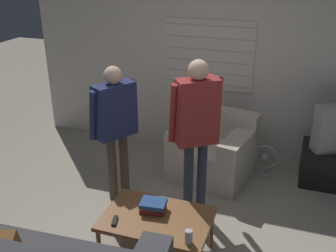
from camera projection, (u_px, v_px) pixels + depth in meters
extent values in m
plane|color=#B2A893|center=(163.00, 237.00, 3.95)|extent=(16.00, 16.00, 0.00)
cube|color=silver|center=(214.00, 64.00, 5.19)|extent=(5.20, 0.06, 2.55)
cube|color=silver|center=(209.00, 55.00, 5.13)|extent=(1.18, 0.02, 0.92)
cube|color=#A4A099|center=(207.00, 84.00, 5.27)|extent=(1.16, 0.00, 0.01)
cube|color=#A4A099|center=(208.00, 73.00, 5.21)|extent=(1.16, 0.00, 0.01)
cube|color=#A4A099|center=(208.00, 61.00, 5.15)|extent=(1.16, 0.00, 0.01)
cube|color=#A4A099|center=(209.00, 50.00, 5.08)|extent=(1.16, 0.00, 0.01)
cube|color=#A4A099|center=(209.00, 38.00, 5.02)|extent=(1.16, 0.00, 0.01)
cube|color=#A4A099|center=(210.00, 26.00, 4.96)|extent=(1.16, 0.00, 0.01)
cube|color=beige|center=(212.00, 160.00, 4.94)|extent=(1.07, 0.98, 0.45)
cube|color=beige|center=(223.00, 122.00, 5.01)|extent=(0.94, 0.39, 0.37)
cube|color=beige|center=(239.00, 143.00, 4.65)|extent=(0.40, 0.84, 0.20)
cube|color=beige|center=(188.00, 131.00, 4.97)|extent=(0.40, 0.84, 0.20)
cube|color=brown|center=(157.00, 219.00, 3.54)|extent=(0.98, 0.66, 0.04)
cylinder|color=brown|center=(126.00, 211.00, 4.02)|extent=(0.04, 0.04, 0.40)
cylinder|color=brown|center=(212.00, 229.00, 3.75)|extent=(0.04, 0.04, 0.40)
cylinder|color=brown|center=(99.00, 248.00, 3.52)|extent=(0.04, 0.04, 0.40)
cylinder|color=#4C4233|center=(112.00, 169.00, 4.41)|extent=(0.10, 0.10, 0.79)
cylinder|color=#4C4233|center=(124.00, 164.00, 4.51)|extent=(0.10, 0.10, 0.79)
cube|color=navy|center=(115.00, 110.00, 4.18)|extent=(0.40, 0.49, 0.59)
sphere|color=beige|center=(113.00, 75.00, 4.03)|extent=(0.20, 0.20, 0.20)
cylinder|color=navy|center=(93.00, 116.00, 4.07)|extent=(0.17, 0.14, 0.57)
cylinder|color=navy|center=(122.00, 92.00, 4.44)|extent=(0.46, 0.31, 0.40)
cube|color=black|center=(112.00, 101.00, 4.67)|extent=(0.10, 0.08, 0.12)
cylinder|color=#33384C|center=(188.00, 181.00, 4.10)|extent=(0.10, 0.10, 0.88)
cylinder|color=#33384C|center=(201.00, 179.00, 4.14)|extent=(0.10, 0.10, 0.88)
cube|color=maroon|center=(197.00, 112.00, 3.81)|extent=(0.45, 0.40, 0.66)
sphere|color=beige|center=(198.00, 70.00, 3.64)|extent=(0.20, 0.20, 0.20)
cylinder|color=maroon|center=(173.00, 114.00, 3.79)|extent=(0.15, 0.17, 0.63)
cylinder|color=maroon|center=(208.00, 76.00, 4.04)|extent=(0.42, 0.55, 0.17)
cube|color=white|center=(197.00, 73.00, 4.33)|extent=(0.06, 0.06, 0.13)
cube|color=maroon|center=(153.00, 209.00, 3.61)|extent=(0.25, 0.17, 0.04)
cube|color=maroon|center=(151.00, 206.00, 3.61)|extent=(0.18, 0.18, 0.03)
cube|color=#284C89|center=(153.00, 203.00, 3.58)|extent=(0.25, 0.20, 0.04)
cylinder|color=silver|center=(189.00, 237.00, 3.20)|extent=(0.07, 0.07, 0.12)
cylinder|color=silver|center=(189.00, 231.00, 3.17)|extent=(0.06, 0.06, 0.00)
cube|color=black|center=(115.00, 221.00, 3.47)|extent=(0.07, 0.14, 0.02)
cylinder|color=#A8A8AD|center=(263.00, 174.00, 5.06)|extent=(0.20, 0.20, 0.02)
cylinder|color=#A8A8AD|center=(263.00, 171.00, 5.04)|extent=(0.03, 0.03, 0.08)
torus|color=#A8A8AD|center=(265.00, 157.00, 4.96)|extent=(0.33, 0.02, 0.33)
sphere|color=#A8A8AD|center=(265.00, 157.00, 4.96)|extent=(0.09, 0.09, 0.09)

